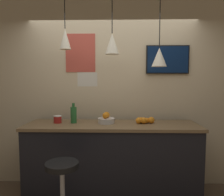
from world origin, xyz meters
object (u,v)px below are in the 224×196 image
object	(u,v)px
juice_bottle	(74,115)
spread_jar	(58,119)
mounted_tv	(168,60)
bar_stool	(62,186)
fruit_bowl	(106,119)

from	to	relation	value
juice_bottle	spread_jar	distance (m)	0.23
juice_bottle	spread_jar	size ratio (longest dim) A/B	2.54
spread_jar	mounted_tv	distance (m)	1.81
bar_stool	juice_bottle	distance (m)	0.98
bar_stool	mounted_tv	distance (m)	2.22
fruit_bowl	mounted_tv	size ratio (longest dim) A/B	0.36
bar_stool	mounted_tv	bearing A→B (deg)	38.95
fruit_bowl	mounted_tv	bearing A→B (deg)	21.10
bar_stool	juice_bottle	size ratio (longest dim) A/B	2.72
bar_stool	mounted_tv	xyz separation A→B (m)	(1.32, 1.07, 1.43)
fruit_bowl	spread_jar	distance (m)	0.67
mounted_tv	fruit_bowl	bearing A→B (deg)	-158.90
bar_stool	mounted_tv	size ratio (longest dim) A/B	1.19
fruit_bowl	mounted_tv	distance (m)	1.27
juice_bottle	mounted_tv	xyz separation A→B (m)	(1.34, 0.34, 0.77)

